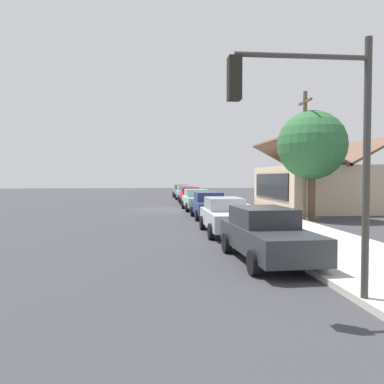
{
  "coord_description": "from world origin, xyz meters",
  "views": [
    {
      "loc": [
        29.99,
        -0.46,
        2.52
      ],
      "look_at": [
        0.84,
        2.27,
        1.4
      ],
      "focal_mm": 36.34,
      "sensor_mm": 36.0,
      "label": 1
    }
  ],
  "objects": [
    {
      "name": "shade_tree",
      "position": [
        7.74,
        8.75,
        4.4
      ],
      "size": [
        4.06,
        4.06,
        6.45
      ],
      "color": "brown",
      "rests_on": "ground"
    },
    {
      "name": "storefront_building",
      "position": [
        0.91,
        11.98,
        1.82
      ],
      "size": [
        10.69,
        7.57,
        5.41
      ],
      "color": "#CCB293",
      "rests_on": "ground"
    },
    {
      "name": "car_navy",
      "position": [
        6.45,
        2.8,
        0.81
      ],
      "size": [
        4.36,
        2.07,
        1.59
      ],
      "rotation": [
        0.0,
        0.0,
        0.01
      ],
      "color": "navy",
      "rests_on": "ground"
    },
    {
      "name": "car_olive",
      "position": [
        -18.53,
        2.74,
        0.81
      ],
      "size": [
        4.39,
        2.11,
        1.59
      ],
      "rotation": [
        0.0,
        0.0,
        0.02
      ],
      "color": "olive",
      "rests_on": "ground"
    },
    {
      "name": "car_silver",
      "position": [
        12.93,
        2.64,
        0.82
      ],
      "size": [
        4.87,
        1.97,
        1.59
      ],
      "rotation": [
        0.0,
        0.0,
        -0.0
      ],
      "color": "silver",
      "rests_on": "ground"
    },
    {
      "name": "sidewalk_curb",
      "position": [
        0.0,
        5.6,
        0.08
      ],
      "size": [
        60.0,
        4.2,
        0.16
      ],
      "primitive_type": "cube",
      "color": "beige",
      "rests_on": "ground"
    },
    {
      "name": "car_skyblue",
      "position": [
        -12.07,
        2.79,
        0.82
      ],
      "size": [
        4.72,
        2.18,
        1.59
      ],
      "rotation": [
        0.0,
        0.0,
        0.04
      ],
      "color": "#8CB7E0",
      "rests_on": "ground"
    },
    {
      "name": "utility_pole_wooden",
      "position": [
        8.01,
        8.2,
        3.93
      ],
      "size": [
        1.8,
        0.24,
        7.5
      ],
      "color": "brown",
      "rests_on": "ground"
    },
    {
      "name": "car_cherry",
      "position": [
        -6.05,
        2.74,
        0.82
      ],
      "size": [
        4.88,
        2.05,
        1.59
      ],
      "rotation": [
        0.0,
        0.0,
        -0.02
      ],
      "color": "red",
      "rests_on": "ground"
    },
    {
      "name": "ground_plane",
      "position": [
        0.0,
        0.0,
        0.0
      ],
      "size": [
        120.0,
        120.0,
        0.0
      ],
      "primitive_type": "plane",
      "color": "#38383D"
    },
    {
      "name": "traffic_light_main",
      "position": [
        22.82,
        2.54,
        3.49
      ],
      "size": [
        0.37,
        2.79,
        5.2
      ],
      "color": "#383833",
      "rests_on": "ground"
    },
    {
      "name": "car_charcoal",
      "position": [
        18.65,
        2.85,
        0.82
      ],
      "size": [
        4.95,
        2.18,
        1.59
      ],
      "rotation": [
        0.0,
        0.0,
        0.05
      ],
      "color": "#2D3035",
      "rests_on": "ground"
    },
    {
      "name": "car_seafoam",
      "position": [
        0.52,
        2.67,
        0.82
      ],
      "size": [
        4.74,
        2.14,
        1.59
      ],
      "rotation": [
        0.0,
        0.0,
        0.03
      ],
      "color": "#9ED1BC",
      "rests_on": "ground"
    },
    {
      "name": "fire_hydrant_red",
      "position": [
        -14.01,
        4.2,
        0.5
      ],
      "size": [
        0.22,
        0.22,
        0.71
      ],
      "color": "red",
      "rests_on": "sidewalk_curb"
    }
  ]
}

